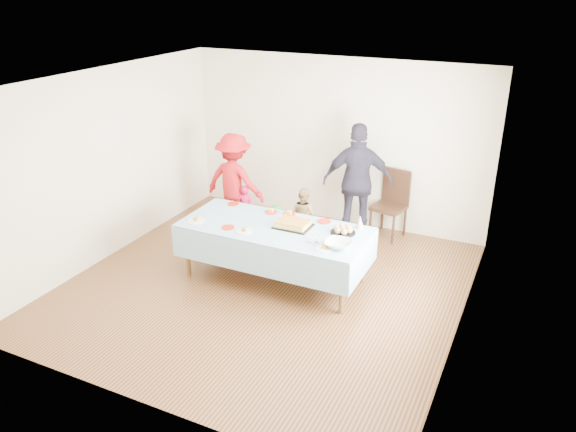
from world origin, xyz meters
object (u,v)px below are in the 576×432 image
party_table (274,230)px  dining_chair (392,200)px  birthday_cake (293,224)px  adult_left (234,181)px

party_table → dining_chair: size_ratio=2.33×
party_table → dining_chair: dining_chair is taller
party_table → birthday_cake: birthday_cake is taller
dining_chair → adult_left: size_ratio=0.69×
party_table → adult_left: adult_left is taller
dining_chair → adult_left: 2.52m
birthday_cake → dining_chair: (0.80, 1.96, -0.22)m
party_table → adult_left: 1.88m
dining_chair → party_table: bearing=-104.8°
birthday_cake → adult_left: 1.99m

